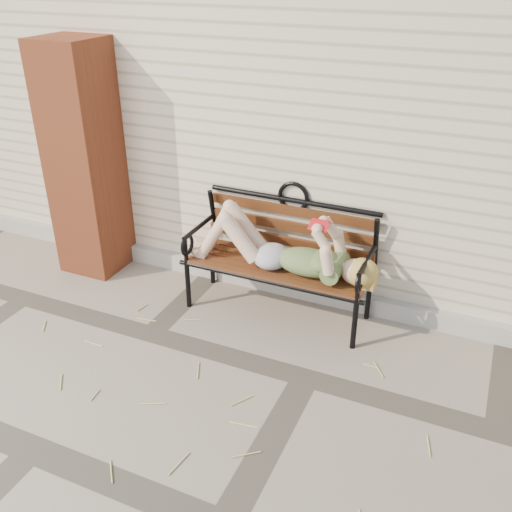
% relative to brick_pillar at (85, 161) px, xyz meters
% --- Properties ---
extents(ground, '(80.00, 80.00, 0.00)m').
position_rel_brick_pillar_xyz_m(ground, '(2.30, -0.75, -1.00)').
color(ground, gray).
rests_on(ground, ground).
extents(house_wall, '(8.00, 4.00, 3.00)m').
position_rel_brick_pillar_xyz_m(house_wall, '(2.30, 2.25, 0.50)').
color(house_wall, beige).
rests_on(house_wall, ground).
extents(foundation_strip, '(8.00, 0.10, 0.15)m').
position_rel_brick_pillar_xyz_m(foundation_strip, '(2.30, 0.22, -0.93)').
color(foundation_strip, '#A7A197').
rests_on(foundation_strip, ground).
extents(brick_pillar, '(0.50, 0.50, 2.00)m').
position_rel_brick_pillar_xyz_m(brick_pillar, '(0.00, 0.00, 0.00)').
color(brick_pillar, '#A24624').
rests_on(brick_pillar, ground).
extents(garden_bench, '(1.56, 0.62, 1.01)m').
position_rel_brick_pillar_xyz_m(garden_bench, '(1.81, 0.02, -0.43)').
color(garden_bench, black).
rests_on(garden_bench, ground).
extents(reading_woman, '(1.47, 0.33, 0.46)m').
position_rel_brick_pillar_xyz_m(reading_woman, '(1.82, -0.11, -0.40)').
color(reading_woman, '#0A3F4C').
rests_on(reading_woman, ground).
extents(straw_scatter, '(2.93, 1.79, 0.01)m').
position_rel_brick_pillar_xyz_m(straw_scatter, '(1.96, -1.36, -0.99)').
color(straw_scatter, '#CABE62').
rests_on(straw_scatter, ground).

